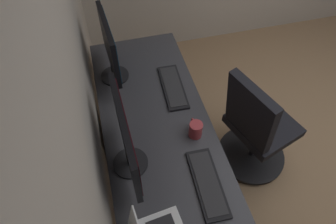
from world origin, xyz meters
name	(u,v)px	position (x,y,z in m)	size (l,w,h in m)	color
wall_back	(71,129)	(0.00, 2.02, 1.30)	(4.59, 0.10, 2.60)	beige
desk	(160,142)	(0.26, 1.61, 0.66)	(1.96, 0.68, 0.73)	#38383D
drawer_pedestal	(151,142)	(0.47, 1.64, 0.35)	(0.40, 0.51, 0.69)	#38383D
monitor_primary	(110,47)	(0.85, 1.80, 0.99)	(0.48, 0.20, 0.46)	black
monitor_secondary	(126,138)	(0.11, 1.82, 0.99)	(0.58, 0.20, 0.45)	black
keyboard_main	(173,87)	(0.63, 1.43, 0.74)	(0.43, 0.16, 0.02)	black
keyboard_spare	(208,183)	(-0.12, 1.44, 0.74)	(0.43, 0.16, 0.02)	black
coffee_mug	(196,129)	(0.21, 1.40, 0.78)	(0.12, 0.08, 0.11)	#A53338
office_chair	(255,130)	(0.31, 0.88, 0.46)	(0.56, 0.60, 0.97)	black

